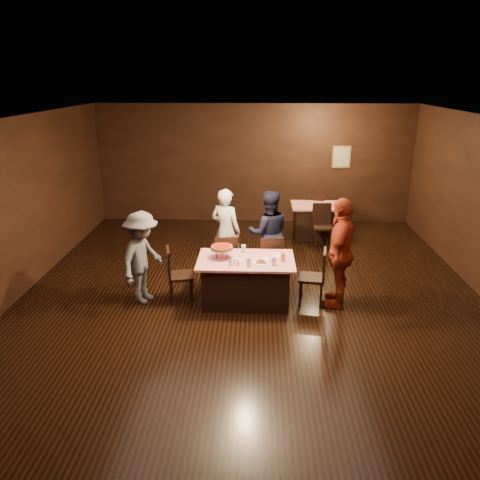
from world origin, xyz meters
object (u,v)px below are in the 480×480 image
Objects in this scene: pizza_stand at (222,248)px; main_table at (246,280)px; chair_back_far at (316,210)px; diner_navy_hoodie at (269,233)px; glass_front_right at (274,261)px; back_table at (319,221)px; chair_far_right at (269,259)px; chair_end_left at (181,275)px; diner_white_jacket at (226,231)px; glass_back at (244,249)px; glass_front_left at (249,262)px; chair_end_right at (312,277)px; chair_back_near at (323,226)px; diner_grey_knit at (142,258)px; plate_empty at (279,256)px; glass_amber at (283,257)px; diner_red_shirt at (340,253)px; chair_far_left at (225,259)px.

main_table is at bearing -7.13° from pizza_stand.
chair_back_far is 0.58× the size of diner_navy_hoodie.
chair_back_far reaches higher than glass_front_right.
pizza_stand is at bearing -120.54° from back_table.
pizza_stand is at bearing 26.81° from chair_far_right.
chair_end_left and chair_back_far have the same top height.
diner_white_jacket reaches higher than glass_back.
diner_white_jacket is at bearing 106.56° from glass_front_left.
chair_end_right is (2.20, 0.00, 0.00)m from chair_end_left.
diner_white_jacket reaches higher than chair_back_far.
chair_end_left is 1.24m from glass_front_left.
chair_back_near is 3.50m from glass_front_left.
diner_grey_knit reaches higher than main_table.
main_table is 11.43× the size of glass_front_left.
chair_far_right is 1.00× the size of chair_end_left.
chair_back_far reaches higher than plate_empty.
plate_empty is 1.79× the size of glass_front_right.
diner_grey_knit is at bearing -176.27° from pizza_stand.
glass_front_right is (0.05, -1.48, 0.02)m from diner_navy_hoodie.
glass_front_right and glass_back have the same top height.
chair_back_near reaches higher than glass_amber.
pizza_stand is 0.91m from glass_front_right.
glass_front_left is (-0.50, -0.45, 0.06)m from plate_empty.
chair_far_right reaches higher than glass_front_left.
chair_far_right is 0.73m from glass_back.
diner_navy_hoodie reaches higher than glass_front_left.
chair_far_right is 1.00× the size of chair_back_near.
chair_back_near is at bearing -119.46° from diner_white_jacket.
chair_far_right is 6.79× the size of glass_back.
chair_back_far is at bearing -178.67° from chair_end_right.
glass_front_left is at bearing -80.54° from glass_back.
diner_grey_knit reaches higher than pizza_stand.
glass_back is at bearing -117.78° from back_table.
chair_far_right and chair_back_far have the same top height.
chair_back_far is 6.79× the size of glass_front_right.
plate_empty is at bearing 41.99° from glass_front_left.
diner_white_jacket is 1.66m from glass_front_left.
back_table is at bearing 67.35° from glass_front_left.
glass_amber is at bearing -75.50° from chair_end_right.
diner_red_shirt reaches higher than glass_amber.
glass_front_right is 1.00× the size of glass_amber.
chair_back_far is (0.54, 4.10, 0.00)m from chair_end_right.
chair_end_left is 1.74m from glass_amber.
glass_back is at bearing 99.46° from glass_front_left.
chair_far_left reaches higher than glass_front_right.
glass_front_left is 1.00× the size of glass_amber.
diner_navy_hoodie reaches higher than chair_end_left.
diner_navy_hoodie is at bearing -160.58° from chair_far_left.
glass_amber is at bearing 151.64° from diner_white_jacket.
glass_amber is (1.00, -0.10, -0.11)m from pizza_stand.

